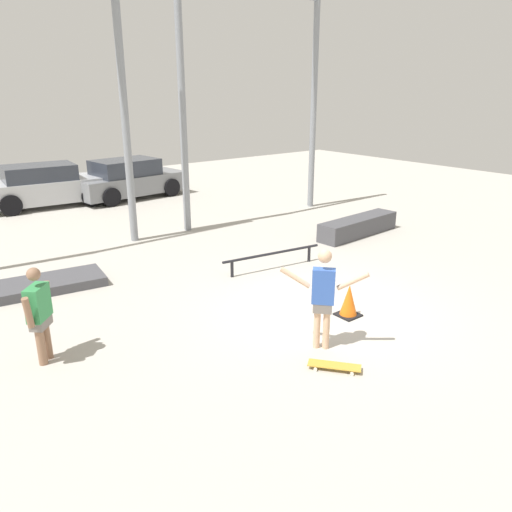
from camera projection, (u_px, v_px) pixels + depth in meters
The scene contains 12 objects.
ground_plane at pixel (324, 309), 9.41m from camera, with size 36.00×36.00×0.00m, color #B2ADA3.
skateboarder at pixel (323, 293), 7.72m from camera, with size 0.97×1.07×1.66m.
skateboard at pixel (334, 366), 7.37m from camera, with size 0.65×0.74×0.08m.
grind_box at pixel (358, 226), 14.04m from camera, with size 2.81×0.64×0.50m, color #47474C.
manual_pad at pixel (21, 289), 10.09m from camera, with size 3.24×1.02×0.20m, color #47474C.
grind_rail at pixel (272, 256), 11.39m from camera, with size 2.51×0.42×0.40m.
canopy_support_left at pixel (15, 88), 10.89m from camera, with size 5.18×0.20×6.65m.
canopy_support_right at pixel (254, 88), 14.81m from camera, with size 5.18×0.20×6.65m.
parked_car_silver at pixel (45, 186), 17.28m from camera, with size 4.29×2.12×1.46m.
parked_car_grey at pixel (129, 179), 18.63m from camera, with size 4.25×2.16×1.45m.
bystander at pixel (39, 312), 7.36m from camera, with size 0.57×0.62×1.52m.
traffic_cone at pixel (349, 301), 9.04m from camera, with size 0.39×0.39×0.60m.
Camera 1 is at (-6.34, -5.94, 3.97)m, focal length 35.00 mm.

